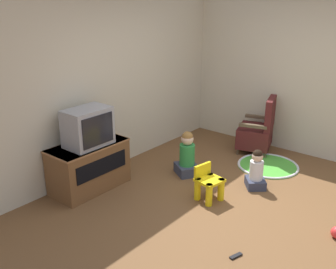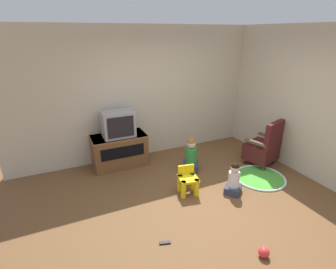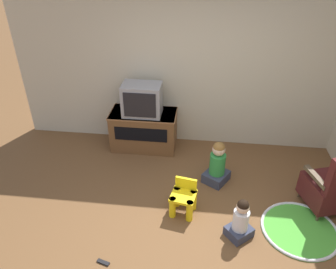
% 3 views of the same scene
% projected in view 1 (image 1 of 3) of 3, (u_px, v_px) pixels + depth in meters
% --- Properties ---
extents(ground_plane, '(30.00, 30.00, 0.00)m').
position_uv_depth(ground_plane, '(239.00, 206.00, 5.03)').
color(ground_plane, brown).
extents(wall_back, '(5.33, 0.12, 2.71)m').
position_uv_depth(wall_back, '(97.00, 83.00, 5.64)').
color(wall_back, beige).
rests_on(wall_back, ground_plane).
extents(tv_cabinet, '(1.08, 0.56, 0.65)m').
position_uv_depth(tv_cabinet, '(89.00, 166.00, 5.38)').
color(tv_cabinet, brown).
rests_on(tv_cabinet, ground_plane).
extents(television, '(0.61, 0.41, 0.51)m').
position_uv_depth(television, '(88.00, 127.00, 5.17)').
color(television, '#939399').
rests_on(television, tv_cabinet).
extents(black_armchair, '(0.73, 0.69, 0.96)m').
position_uv_depth(black_armchair, '(258.00, 131.00, 6.62)').
color(black_armchair, brown).
rests_on(black_armchair, ground_plane).
extents(yellow_kid_chair, '(0.36, 0.35, 0.46)m').
position_uv_depth(yellow_kid_chair, '(209.00, 185.00, 5.13)').
color(yellow_kid_chair, yellow).
rests_on(yellow_kid_chair, ground_plane).
extents(play_mat, '(0.95, 0.95, 0.04)m').
position_uv_depth(play_mat, '(268.00, 166.00, 6.17)').
color(play_mat, green).
rests_on(play_mat, ground_plane).
extents(child_watching_left, '(0.38, 0.38, 0.56)m').
position_uv_depth(child_watching_left, '(256.00, 171.00, 5.43)').
color(child_watching_left, '#33384C').
rests_on(child_watching_left, ground_plane).
extents(child_watching_center, '(0.44, 0.45, 0.68)m').
position_uv_depth(child_watching_center, '(187.00, 156.00, 5.82)').
color(child_watching_center, '#33384C').
rests_on(child_watching_center, ground_plane).
extents(remote_control, '(0.16, 0.08, 0.02)m').
position_uv_depth(remote_control, '(236.00, 256.00, 4.06)').
color(remote_control, black).
rests_on(remote_control, ground_plane).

